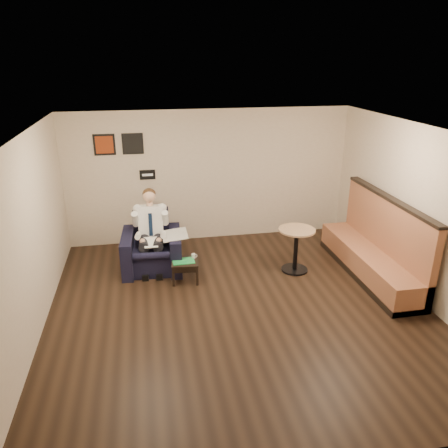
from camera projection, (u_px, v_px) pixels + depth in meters
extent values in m
plane|color=black|center=(239.00, 308.00, 7.03)|extent=(6.00, 6.00, 0.00)
cube|color=beige|center=(210.00, 176.00, 9.27)|extent=(6.00, 0.02, 2.80)
cube|color=beige|center=(317.00, 353.00, 3.77)|extent=(6.00, 0.02, 2.80)
cube|color=beige|center=(28.00, 242.00, 6.01)|extent=(0.02, 6.00, 2.80)
cube|color=beige|center=(422.00, 215.00, 7.04)|extent=(0.02, 6.00, 2.80)
cube|color=white|center=(242.00, 133.00, 6.01)|extent=(6.00, 6.00, 0.02)
cube|color=black|center=(147.00, 175.00, 9.00)|extent=(0.32, 0.02, 0.20)
cube|color=#943312|center=(104.00, 145.00, 8.62)|extent=(0.42, 0.03, 0.42)
cube|color=black|center=(133.00, 144.00, 8.72)|extent=(0.42, 0.03, 0.42)
cube|color=black|center=(152.00, 243.00, 8.16)|extent=(1.14, 1.14, 1.05)
cube|color=white|center=(151.00, 242.00, 7.89)|extent=(0.24, 0.35, 0.01)
cube|color=silver|center=(175.00, 235.00, 8.04)|extent=(0.46, 0.57, 0.01)
cube|color=black|center=(185.00, 270.00, 7.84)|extent=(0.52, 0.52, 0.38)
cube|color=green|center=(184.00, 261.00, 7.75)|extent=(0.39, 0.29, 0.01)
cylinder|color=white|center=(193.00, 256.00, 7.86)|extent=(0.08, 0.08, 0.08)
cube|color=black|center=(187.00, 257.00, 7.90)|extent=(0.13, 0.09, 0.01)
cube|color=#9D5D3D|center=(372.00, 238.00, 7.84)|extent=(0.68, 2.85, 1.46)
cylinder|color=tan|center=(296.00, 250.00, 8.11)|extent=(0.75, 0.75, 0.84)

